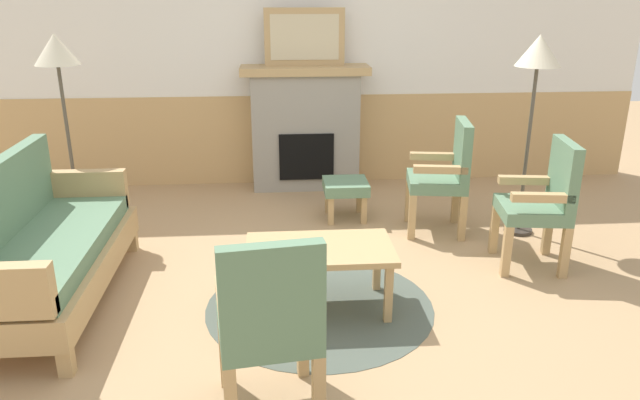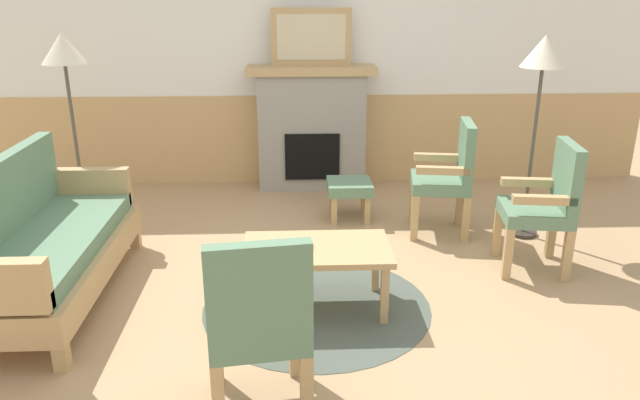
# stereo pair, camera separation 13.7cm
# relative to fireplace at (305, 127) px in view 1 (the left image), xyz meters

# --- Properties ---
(ground_plane) EXTENTS (14.00, 14.00, 0.00)m
(ground_plane) POSITION_rel_fireplace_xyz_m (0.00, -2.35, -0.65)
(ground_plane) COLOR tan
(wall_back) EXTENTS (7.20, 0.14, 2.70)m
(wall_back) POSITION_rel_fireplace_xyz_m (0.00, 0.25, 0.66)
(wall_back) COLOR white
(wall_back) RESTS_ON ground_plane
(fireplace) EXTENTS (1.30, 0.44, 1.28)m
(fireplace) POSITION_rel_fireplace_xyz_m (0.00, 0.00, 0.00)
(fireplace) COLOR gray
(fireplace) RESTS_ON ground_plane
(framed_picture) EXTENTS (0.80, 0.04, 0.56)m
(framed_picture) POSITION_rel_fireplace_xyz_m (0.00, 0.00, 0.91)
(framed_picture) COLOR tan
(framed_picture) RESTS_ON fireplace
(couch) EXTENTS (0.70, 1.80, 0.98)m
(couch) POSITION_rel_fireplace_xyz_m (-1.85, -2.39, -0.26)
(couch) COLOR tan
(couch) RESTS_ON ground_plane
(coffee_table) EXTENTS (0.96, 0.56, 0.44)m
(coffee_table) POSITION_rel_fireplace_xyz_m (-0.05, -2.59, -0.27)
(coffee_table) COLOR tan
(coffee_table) RESTS_ON ground_plane
(round_rug) EXTENTS (1.53, 1.53, 0.01)m
(round_rug) POSITION_rel_fireplace_xyz_m (-0.05, -2.59, -0.65)
(round_rug) COLOR #4C564C
(round_rug) RESTS_ON ground_plane
(book_on_table) EXTENTS (0.21, 0.19, 0.03)m
(book_on_table) POSITION_rel_fireplace_xyz_m (-0.18, -2.63, -0.20)
(book_on_table) COLOR black
(book_on_table) RESTS_ON coffee_table
(footstool) EXTENTS (0.40, 0.40, 0.36)m
(footstool) POSITION_rel_fireplace_xyz_m (0.31, -0.96, -0.37)
(footstool) COLOR tan
(footstool) RESTS_ON ground_plane
(armchair_near_fireplace) EXTENTS (0.54, 0.54, 0.98)m
(armchair_near_fireplace) POSITION_rel_fireplace_xyz_m (1.67, -2.07, -0.11)
(armchair_near_fireplace) COLOR tan
(armchair_near_fireplace) RESTS_ON ground_plane
(armchair_by_window_left) EXTENTS (0.55, 0.55, 0.98)m
(armchair_by_window_left) POSITION_rel_fireplace_xyz_m (1.13, -1.33, -0.11)
(armchair_by_window_left) COLOR tan
(armchair_by_window_left) RESTS_ON ground_plane
(armchair_front_left) EXTENTS (0.54, 0.54, 0.98)m
(armchair_front_left) POSITION_rel_fireplace_xyz_m (-0.37, -3.64, -0.11)
(armchair_front_left) COLOR tan
(armchair_front_left) RESTS_ON ground_plane
(floor_lamp_by_couch) EXTENTS (0.36, 0.36, 1.68)m
(floor_lamp_by_couch) POSITION_rel_fireplace_xyz_m (-2.07, -1.01, 0.80)
(floor_lamp_by_couch) COLOR #332D28
(floor_lamp_by_couch) RESTS_ON ground_plane
(floor_lamp_by_chairs) EXTENTS (0.36, 0.36, 1.68)m
(floor_lamp_by_chairs) POSITION_rel_fireplace_xyz_m (1.79, -1.41, 0.80)
(floor_lamp_by_chairs) COLOR #332D28
(floor_lamp_by_chairs) RESTS_ON ground_plane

